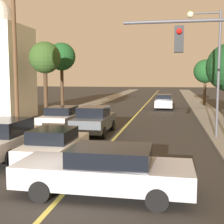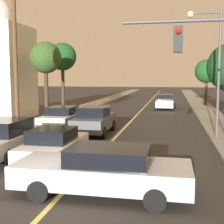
{
  "view_description": "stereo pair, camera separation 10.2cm",
  "coord_description": "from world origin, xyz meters",
  "views": [
    {
      "loc": [
        3.08,
        -8.05,
        3.48
      ],
      "look_at": [
        0.0,
        8.29,
        1.6
      ],
      "focal_mm": 50.0,
      "sensor_mm": 36.0,
      "label": 1
    },
    {
      "loc": [
        3.18,
        -8.03,
        3.48
      ],
      "look_at": [
        0.0,
        8.29,
        1.6
      ],
      "focal_mm": 50.0,
      "sensor_mm": 36.0,
      "label": 2
    }
  ],
  "objects": [
    {
      "name": "car_outer_lane_second",
      "position": [
        -3.81,
        11.13,
        0.81
      ],
      "size": [
        1.97,
        4.56,
        1.58
      ],
      "color": "white",
      "rests_on": "ground"
    },
    {
      "name": "traffic_signal_mast",
      "position": [
        4.65,
        3.15,
        3.86
      ],
      "size": [
        4.4,
        0.42,
        5.51
      ],
      "color": "#47474C",
      "rests_on": "ground"
    },
    {
      "name": "sidewalk_right",
      "position": [
        6.54,
        36.0,
        0.06
      ],
      "size": [
        2.5,
        80.0,
        0.12
      ],
      "color": "gray",
      "rests_on": "ground"
    },
    {
      "name": "utility_pole_left",
      "position": [
        -5.89,
        9.0,
        4.76
      ],
      "size": [
        1.6,
        0.24,
        8.94
      ],
      "color": "#513823",
      "rests_on": "ground"
    },
    {
      "name": "car_near_lane_second",
      "position": [
        -1.48,
        10.26,
        0.86
      ],
      "size": [
        1.98,
        4.55,
        1.69
      ],
      "color": "#474C51",
      "rests_on": "ground"
    },
    {
      "name": "tree_left_near",
      "position": [
        -6.54,
        14.95,
        4.89
      ],
      "size": [
        2.45,
        2.45,
        6.07
      ],
      "color": "#3D2B1C",
      "rests_on": "ground"
    },
    {
      "name": "sidewalk_left",
      "position": [
        -6.54,
        36.0,
        0.06
      ],
      "size": [
        2.5,
        80.0,
        0.12
      ],
      "color": "gray",
      "rests_on": "ground"
    },
    {
      "name": "car_far_oncoming",
      "position": [
        2.38,
        26.0,
        0.8
      ],
      "size": [
        1.91,
        4.44,
        1.59
      ],
      "rotation": [
        0.0,
        0.0,
        3.14
      ],
      "color": "white",
      "rests_on": "ground"
    },
    {
      "name": "car_crossing_right",
      "position": [
        1.22,
        0.73,
        0.74
      ],
      "size": [
        5.19,
        2.08,
        1.44
      ],
      "rotation": [
        0.0,
        0.0,
        1.57
      ],
      "color": "#A5A8B2",
      "rests_on": "ground"
    },
    {
      "name": "streetlamp_right",
      "position": [
        5.21,
        9.97,
        4.59
      ],
      "size": [
        1.85,
        0.36,
        6.94
      ],
      "color": "#47474C",
      "rests_on": "ground"
    },
    {
      "name": "tree_left_far",
      "position": [
        -7.13,
        20.39,
        5.31
      ],
      "size": [
        2.63,
        2.63,
        6.57
      ],
      "color": "#3D2B1C",
      "rests_on": "ground"
    },
    {
      "name": "road_surface",
      "position": [
        0.0,
        36.0,
        0.01
      ],
      "size": [
        10.58,
        80.0,
        0.01
      ],
      "color": "#2D2B28",
      "rests_on": "ground"
    },
    {
      "name": "car_near_lane_front",
      "position": [
        -1.48,
        3.61,
        0.75
      ],
      "size": [
        1.9,
        4.08,
        1.44
      ],
      "color": "white",
      "rests_on": "ground"
    },
    {
      "name": "ground_plane",
      "position": [
        0.0,
        0.0,
        0.0
      ],
      "size": [
        200.0,
        200.0,
        0.0
      ],
      "primitive_type": "plane",
      "color": "#2D2B28"
    },
    {
      "name": "tree_right_far",
      "position": [
        7.11,
        30.86,
        4.12
      ],
      "size": [
        2.81,
        2.81,
        5.43
      ],
      "color": "#3D2B1C",
      "rests_on": "ground"
    },
    {
      "name": "car_outer_lane_front",
      "position": [
        -3.81,
        4.15,
        0.85
      ],
      "size": [
        1.9,
        4.98,
        1.66
      ],
      "color": "white",
      "rests_on": "ground"
    }
  ]
}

